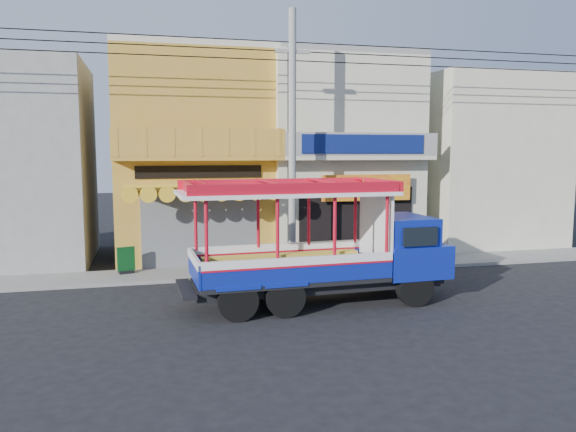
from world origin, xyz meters
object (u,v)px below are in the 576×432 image
object	(u,v)px
potted_plant_c	(378,248)
potted_plant_b	(413,250)
utility_pole	(297,129)
green_sign	(126,262)
songthaew_truck	(336,244)

from	to	relation	value
potted_plant_c	potted_plant_b	bearing A→B (deg)	99.29
utility_pole	green_sign	xyz separation A→B (m)	(-5.76, 1.06, -4.53)
potted_plant_c	green_sign	bearing A→B (deg)	-61.74
utility_pole	green_sign	distance (m)	7.40
songthaew_truck	potted_plant_c	distance (m)	5.89
songthaew_truck	potted_plant_b	size ratio (longest dim) A/B	8.11
green_sign	potted_plant_c	xyz separation A→B (m)	(9.22, -0.11, 0.13)
potted_plant_c	utility_pole	bearing A→B (deg)	-45.66
green_sign	potted_plant_b	size ratio (longest dim) A/B	0.98
songthaew_truck	potted_plant_b	distance (m)	6.37
utility_pole	potted_plant_b	bearing A→B (deg)	6.30
songthaew_truck	green_sign	world-z (taller)	songthaew_truck
utility_pole	potted_plant_b	distance (m)	6.48
utility_pole	potted_plant_b	size ratio (longest dim) A/B	30.03
green_sign	potted_plant_b	bearing A→B (deg)	-2.99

